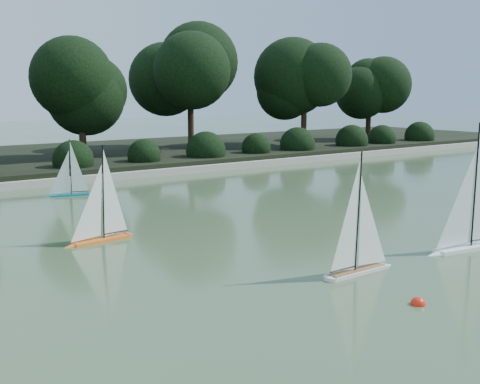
{
  "coord_description": "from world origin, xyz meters",
  "views": [
    {
      "loc": [
        -5.37,
        -4.97,
        2.22
      ],
      "look_at": [
        -0.1,
        2.3,
        0.7
      ],
      "focal_mm": 45.0,
      "sensor_mm": 36.0,
      "label": 1
    }
  ],
  "objects_px": {
    "sailboat_orange": "(96,226)",
    "sailboat_white_a": "(464,230)",
    "race_buoy": "(418,304)",
    "sailboat_white_b": "(363,253)",
    "sailboat_teal": "(66,187)"
  },
  "relations": [
    {
      "from": "sailboat_white_a",
      "to": "sailboat_white_b",
      "type": "xyz_separation_m",
      "value": [
        -1.9,
        0.13,
        -0.05
      ]
    },
    {
      "from": "sailboat_teal",
      "to": "sailboat_white_a",
      "type": "bearing_deg",
      "value": -68.87
    },
    {
      "from": "sailboat_white_b",
      "to": "sailboat_teal",
      "type": "xyz_separation_m",
      "value": [
        -1.03,
        7.46,
        -0.04
      ]
    },
    {
      "from": "sailboat_white_a",
      "to": "sailboat_teal",
      "type": "xyz_separation_m",
      "value": [
        -2.93,
        7.59,
        -0.09
      ]
    },
    {
      "from": "sailboat_white_a",
      "to": "sailboat_orange",
      "type": "xyz_separation_m",
      "value": [
        -3.98,
        3.47,
        -0.06
      ]
    },
    {
      "from": "sailboat_orange",
      "to": "race_buoy",
      "type": "bearing_deg",
      "value": -69.21
    },
    {
      "from": "sailboat_white_b",
      "to": "sailboat_white_a",
      "type": "bearing_deg",
      "value": -3.93
    },
    {
      "from": "sailboat_white_b",
      "to": "sailboat_teal",
      "type": "height_order",
      "value": "sailboat_white_b"
    },
    {
      "from": "sailboat_orange",
      "to": "sailboat_white_a",
      "type": "bearing_deg",
      "value": -41.14
    },
    {
      "from": "sailboat_white_a",
      "to": "race_buoy",
      "type": "distance_m",
      "value": 2.51
    },
    {
      "from": "sailboat_white_b",
      "to": "race_buoy",
      "type": "height_order",
      "value": "sailboat_white_b"
    },
    {
      "from": "sailboat_white_a",
      "to": "sailboat_teal",
      "type": "height_order",
      "value": "sailboat_white_a"
    },
    {
      "from": "sailboat_white_a",
      "to": "sailboat_teal",
      "type": "bearing_deg",
      "value": 111.13
    },
    {
      "from": "sailboat_white_b",
      "to": "sailboat_orange",
      "type": "relative_size",
      "value": 1.05
    },
    {
      "from": "sailboat_orange",
      "to": "race_buoy",
      "type": "distance_m",
      "value": 4.79
    }
  ]
}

